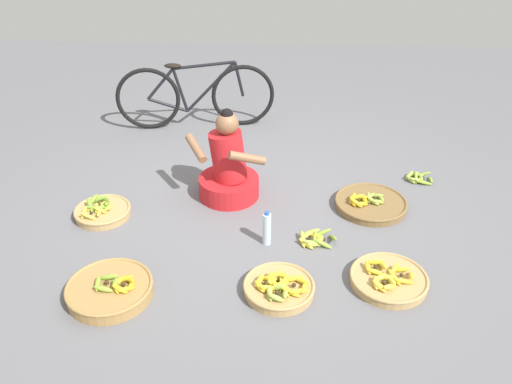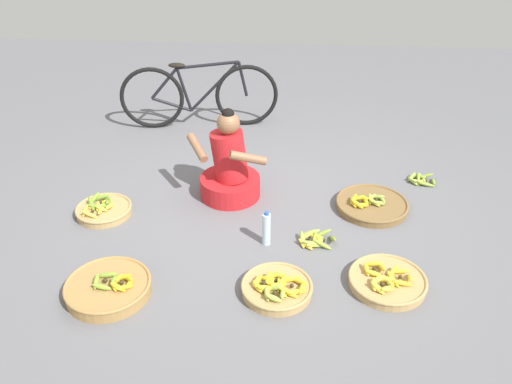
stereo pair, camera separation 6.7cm
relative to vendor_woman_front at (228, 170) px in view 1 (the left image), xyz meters
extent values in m
plane|color=slate|center=(0.26, -0.30, -0.26)|extent=(10.00, 10.00, 0.00)
cylinder|color=red|center=(0.00, 0.00, -0.17)|extent=(0.52, 0.52, 0.18)
cylinder|color=red|center=(0.00, 0.00, 0.13)|extent=(0.40, 0.37, 0.45)
sphere|color=#8C6042|center=(0.00, 0.00, 0.42)|extent=(0.19, 0.19, 0.19)
sphere|color=black|center=(0.00, 0.00, 0.50)|extent=(0.10, 0.10, 0.10)
cylinder|color=#8C6042|center=(-0.26, -0.03, 0.21)|extent=(0.22, 0.30, 0.16)
cylinder|color=#8C6042|center=(0.17, -0.18, 0.21)|extent=(0.31, 0.15, 0.16)
torus|color=black|center=(-0.99, 1.36, 0.08)|extent=(0.68, 0.14, 0.68)
torus|color=black|center=(0.02, 1.51, 0.08)|extent=(0.68, 0.14, 0.68)
cylinder|color=black|center=(-0.32, 1.46, 0.19)|extent=(0.55, 0.11, 0.55)
cylinder|color=black|center=(-0.64, 1.41, 0.17)|extent=(0.15, 0.05, 0.49)
cylinder|color=black|center=(-0.38, 1.45, 0.43)|extent=(0.65, 0.13, 0.08)
cylinder|color=black|center=(-0.79, 1.39, 0.00)|extent=(0.42, 0.09, 0.18)
cylinder|color=black|center=(-0.85, 1.38, 0.24)|extent=(0.32, 0.08, 0.35)
cylinder|color=black|center=(-0.02, 1.50, 0.27)|extent=(0.11, 0.05, 0.38)
ellipsoid|color=black|center=(-0.70, 1.40, 0.44)|extent=(0.18, 0.08, 0.05)
cylinder|color=tan|center=(0.45, -1.22, -0.23)|extent=(0.47, 0.47, 0.06)
torus|color=tan|center=(0.45, -1.22, -0.20)|extent=(0.49, 0.49, 0.02)
ellipsoid|color=yellow|center=(0.62, -1.25, -0.17)|extent=(0.06, 0.16, 0.06)
ellipsoid|color=yellow|center=(0.60, -1.19, -0.17)|extent=(0.14, 0.13, 0.06)
ellipsoid|color=yellow|center=(0.54, -1.17, -0.17)|extent=(0.16, 0.06, 0.06)
ellipsoid|color=yellow|center=(0.49, -1.22, -0.17)|extent=(0.08, 0.16, 0.08)
ellipsoid|color=yellow|center=(0.49, -1.27, -0.17)|extent=(0.09, 0.16, 0.08)
ellipsoid|color=yellow|center=(0.52, -1.30, -0.17)|extent=(0.16, 0.09, 0.07)
ellipsoid|color=yellow|center=(0.59, -1.30, -0.17)|extent=(0.15, 0.11, 0.08)
sphere|color=#382D19|center=(0.55, -1.24, -0.17)|extent=(0.03, 0.03, 0.03)
ellipsoid|color=yellow|center=(0.49, -1.20, -0.17)|extent=(0.05, 0.12, 0.06)
ellipsoid|color=yellow|center=(0.47, -1.15, -0.17)|extent=(0.12, 0.10, 0.06)
ellipsoid|color=yellow|center=(0.43, -1.14, -0.17)|extent=(0.12, 0.07, 0.07)
ellipsoid|color=yellow|center=(0.39, -1.19, -0.17)|extent=(0.05, 0.12, 0.07)
ellipsoid|color=yellow|center=(0.43, -1.24, -0.17)|extent=(0.12, 0.07, 0.06)
ellipsoid|color=yellow|center=(0.47, -1.23, -0.17)|extent=(0.12, 0.10, 0.07)
sphere|color=#382D19|center=(0.44, -1.19, -0.17)|extent=(0.03, 0.03, 0.03)
ellipsoid|color=yellow|center=(0.42, -1.22, -0.17)|extent=(0.06, 0.12, 0.07)
ellipsoid|color=yellow|center=(0.39, -1.18, -0.17)|extent=(0.12, 0.09, 0.07)
ellipsoid|color=yellow|center=(0.32, -1.21, -0.17)|extent=(0.09, 0.12, 0.07)
ellipsoid|color=yellow|center=(0.33, -1.26, -0.17)|extent=(0.10, 0.12, 0.06)
ellipsoid|color=yellow|center=(0.38, -1.28, -0.17)|extent=(0.13, 0.07, 0.07)
sphere|color=#382D19|center=(0.37, -1.23, -0.17)|extent=(0.03, 0.03, 0.03)
ellipsoid|color=#9EB747|center=(0.49, -1.32, -0.17)|extent=(0.04, 0.12, 0.07)
ellipsoid|color=#9EB747|center=(0.45, -1.27, -0.17)|extent=(0.12, 0.05, 0.08)
ellipsoid|color=#9EB747|center=(0.39, -1.33, -0.17)|extent=(0.06, 0.12, 0.07)
ellipsoid|color=#9EB747|center=(0.44, -1.37, -0.17)|extent=(0.12, 0.05, 0.08)
sphere|color=#382D19|center=(0.44, -1.32, -0.17)|extent=(0.03, 0.03, 0.03)
cylinder|color=tan|center=(1.21, -1.09, -0.23)|extent=(0.52, 0.52, 0.06)
torus|color=tan|center=(1.21, -1.09, -0.20)|extent=(0.54, 0.54, 0.02)
ellipsoid|color=yellow|center=(1.35, -1.11, -0.17)|extent=(0.06, 0.14, 0.09)
ellipsoid|color=yellow|center=(1.29, -1.03, -0.18)|extent=(0.15, 0.04, 0.06)
ellipsoid|color=yellow|center=(1.24, -1.06, -0.17)|extent=(0.12, 0.13, 0.08)
ellipsoid|color=yellow|center=(1.23, -1.13, -0.17)|extent=(0.10, 0.14, 0.08)
ellipsoid|color=yellow|center=(1.29, -1.16, -0.17)|extent=(0.15, 0.05, 0.07)
sphere|color=#382D19|center=(1.28, -1.10, -0.18)|extent=(0.03, 0.03, 0.03)
ellipsoid|color=yellow|center=(1.17, -1.01, -0.17)|extent=(0.05, 0.13, 0.08)
ellipsoid|color=yellow|center=(1.13, -0.97, -0.18)|extent=(0.13, 0.05, 0.06)
ellipsoid|color=yellow|center=(1.07, -1.03, -0.18)|extent=(0.05, 0.13, 0.06)
ellipsoid|color=yellow|center=(1.11, -1.07, -0.18)|extent=(0.13, 0.05, 0.06)
sphere|color=#382D19|center=(1.12, -1.02, -0.17)|extent=(0.03, 0.03, 0.03)
ellipsoid|color=yellow|center=(1.21, -1.17, -0.17)|extent=(0.06, 0.13, 0.08)
ellipsoid|color=yellow|center=(1.17, -1.13, -0.17)|extent=(0.13, 0.08, 0.08)
ellipsoid|color=yellow|center=(1.13, -1.13, -0.17)|extent=(0.13, 0.08, 0.06)
ellipsoid|color=yellow|center=(1.10, -1.18, -0.18)|extent=(0.04, 0.12, 0.06)
ellipsoid|color=yellow|center=(1.12, -1.22, -0.17)|extent=(0.12, 0.11, 0.07)
ellipsoid|color=yellow|center=(1.18, -1.22, -0.17)|extent=(0.12, 0.10, 0.07)
sphere|color=#382D19|center=(1.15, -1.18, -0.17)|extent=(0.03, 0.03, 0.03)
cylinder|color=#A87F47|center=(-0.67, -1.30, -0.22)|extent=(0.57, 0.57, 0.08)
torus|color=#A87F47|center=(-0.67, -1.30, -0.18)|extent=(0.58, 0.58, 0.02)
ellipsoid|color=gold|center=(-0.52, -1.32, -0.15)|extent=(0.04, 0.12, 0.05)
ellipsoid|color=gold|center=(-0.54, -1.28, -0.15)|extent=(0.11, 0.11, 0.08)
ellipsoid|color=gold|center=(-0.57, -1.26, -0.15)|extent=(0.12, 0.03, 0.08)
ellipsoid|color=gold|center=(-0.61, -1.28, -0.15)|extent=(0.10, 0.11, 0.05)
ellipsoid|color=gold|center=(-0.62, -1.34, -0.15)|extent=(0.09, 0.12, 0.06)
ellipsoid|color=gold|center=(-0.58, -1.36, -0.15)|extent=(0.12, 0.05, 0.08)
ellipsoid|color=gold|center=(-0.54, -1.35, -0.15)|extent=(0.11, 0.10, 0.05)
sphere|color=#382D19|center=(-0.57, -1.31, -0.15)|extent=(0.03, 0.03, 0.03)
ellipsoid|color=#8CAD38|center=(-0.63, -1.29, -0.15)|extent=(0.05, 0.14, 0.08)
ellipsoid|color=#8CAD38|center=(-0.69, -1.24, -0.15)|extent=(0.14, 0.04, 0.06)
ellipsoid|color=#8CAD38|center=(-0.75, -1.31, -0.15)|extent=(0.05, 0.14, 0.06)
ellipsoid|color=#8CAD38|center=(-0.69, -1.36, -0.15)|extent=(0.14, 0.05, 0.06)
sphere|color=#382D19|center=(-0.69, -1.30, -0.15)|extent=(0.03, 0.03, 0.03)
cylinder|color=brown|center=(1.21, -0.13, -0.23)|extent=(0.59, 0.59, 0.06)
torus|color=brown|center=(1.21, -0.13, -0.20)|extent=(0.61, 0.61, 0.02)
ellipsoid|color=#9EB747|center=(1.30, -0.11, -0.18)|extent=(0.05, 0.12, 0.06)
ellipsoid|color=#9EB747|center=(1.26, -0.07, -0.18)|extent=(0.13, 0.08, 0.06)
ellipsoid|color=#9EB747|center=(1.21, -0.08, -0.18)|extent=(0.11, 0.11, 0.05)
ellipsoid|color=#9EB747|center=(1.19, -0.12, -0.17)|extent=(0.04, 0.12, 0.08)
ellipsoid|color=#9EB747|center=(1.22, -0.17, -0.17)|extent=(0.12, 0.08, 0.08)
ellipsoid|color=#9EB747|center=(1.26, -0.17, -0.18)|extent=(0.13, 0.07, 0.07)
sphere|color=#382D19|center=(1.24, -0.12, -0.18)|extent=(0.03, 0.03, 0.03)
ellipsoid|color=gold|center=(1.15, -0.15, -0.18)|extent=(0.05, 0.13, 0.06)
ellipsoid|color=gold|center=(1.13, -0.12, -0.17)|extent=(0.12, 0.10, 0.08)
ellipsoid|color=gold|center=(1.10, -0.11, -0.17)|extent=(0.12, 0.04, 0.07)
ellipsoid|color=gold|center=(1.05, -0.14, -0.17)|extent=(0.09, 0.13, 0.08)
ellipsoid|color=gold|center=(1.05, -0.18, -0.18)|extent=(0.07, 0.13, 0.06)
ellipsoid|color=gold|center=(1.08, -0.21, -0.17)|extent=(0.13, 0.09, 0.08)
ellipsoid|color=gold|center=(1.12, -0.21, -0.18)|extent=(0.13, 0.09, 0.06)
sphere|color=#382D19|center=(1.10, -0.16, -0.18)|extent=(0.03, 0.03, 0.03)
cylinder|color=tan|center=(-1.01, -0.37, -0.23)|extent=(0.44, 0.44, 0.06)
torus|color=tan|center=(-1.01, -0.37, -0.20)|extent=(0.46, 0.46, 0.02)
ellipsoid|color=yellow|center=(-0.95, -0.38, -0.18)|extent=(0.06, 0.12, 0.06)
ellipsoid|color=yellow|center=(-1.00, -0.31, -0.17)|extent=(0.12, 0.04, 0.08)
ellipsoid|color=yellow|center=(-1.05, -0.38, -0.18)|extent=(0.05, 0.12, 0.06)
ellipsoid|color=yellow|center=(-1.00, -0.42, -0.17)|extent=(0.12, 0.04, 0.07)
sphere|color=#382D19|center=(-1.00, -0.37, -0.17)|extent=(0.03, 0.03, 0.03)
ellipsoid|color=olive|center=(-0.98, -0.31, -0.17)|extent=(0.07, 0.16, 0.08)
ellipsoid|color=olive|center=(-1.00, -0.28, -0.16)|extent=(0.13, 0.14, 0.10)
ellipsoid|color=olive|center=(-1.06, -0.26, -0.17)|extent=(0.16, 0.07, 0.08)
ellipsoid|color=olive|center=(-1.11, -0.30, -0.16)|extent=(0.10, 0.15, 0.10)
ellipsoid|color=olive|center=(-1.11, -0.36, -0.16)|extent=(0.11, 0.15, 0.09)
ellipsoid|color=olive|center=(-1.06, -0.39, -0.17)|extent=(0.16, 0.06, 0.06)
ellipsoid|color=olive|center=(-1.00, -0.37, -0.17)|extent=(0.13, 0.14, 0.07)
sphere|color=#382D19|center=(-1.05, -0.33, -0.17)|extent=(0.03, 0.03, 0.03)
ellipsoid|color=yellow|center=(-1.01, -0.44, -0.18)|extent=(0.05, 0.14, 0.06)
ellipsoid|color=yellow|center=(-1.07, -0.39, -0.18)|extent=(0.14, 0.03, 0.06)
ellipsoid|color=yellow|center=(-1.13, -0.45, -0.17)|extent=(0.03, 0.14, 0.06)
ellipsoid|color=yellow|center=(-1.07, -0.51, -0.17)|extent=(0.13, 0.04, 0.08)
sphere|color=#382D19|center=(-1.07, -0.45, -0.18)|extent=(0.03, 0.03, 0.03)
ellipsoid|color=#9EB747|center=(1.73, 0.35, -0.24)|extent=(0.05, 0.13, 0.06)
ellipsoid|color=#9EB747|center=(1.71, 0.40, -0.23)|extent=(0.13, 0.10, 0.07)
ellipsoid|color=#9EB747|center=(1.67, 0.41, -0.23)|extent=(0.13, 0.06, 0.07)
ellipsoid|color=#9EB747|center=(1.64, 0.39, -0.23)|extent=(0.11, 0.12, 0.08)
ellipsoid|color=#9EB747|center=(1.63, 0.32, -0.24)|extent=(0.10, 0.12, 0.06)
ellipsoid|color=#9EB747|center=(1.67, 0.30, -0.23)|extent=(0.13, 0.04, 0.08)
ellipsoid|color=#9EB747|center=(1.71, 0.31, -0.23)|extent=(0.12, 0.10, 0.07)
sphere|color=#382D19|center=(1.68, 0.35, -0.23)|extent=(0.03, 0.03, 0.03)
ellipsoid|color=#8CAD38|center=(1.82, 0.33, -0.24)|extent=(0.05, 0.15, 0.05)
ellipsoid|color=#8CAD38|center=(1.76, 0.40, -0.23)|extent=(0.15, 0.05, 0.09)
ellipsoid|color=#8CAD38|center=(1.69, 0.34, -0.23)|extent=(0.04, 0.15, 0.09)
ellipsoid|color=#8CAD38|center=(1.75, 0.27, -0.24)|extent=(0.15, 0.04, 0.06)
sphere|color=#382D19|center=(1.75, 0.34, -0.24)|extent=(0.03, 0.03, 0.03)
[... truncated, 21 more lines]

